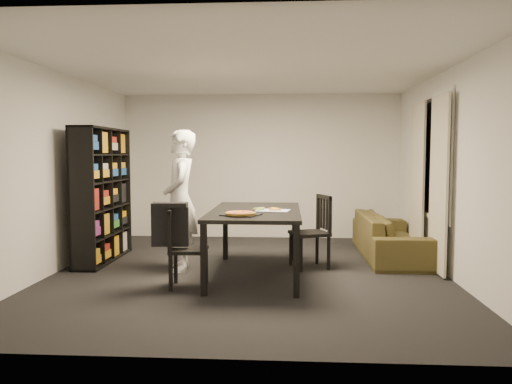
# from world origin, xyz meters

# --- Properties ---
(room) EXTENTS (5.01, 5.51, 2.61)m
(room) POSITION_xyz_m (0.00, 0.00, 1.30)
(room) COLOR black
(room) RESTS_ON ground
(window_pane) EXTENTS (0.02, 1.40, 1.60)m
(window_pane) POSITION_xyz_m (2.48, 0.60, 1.50)
(window_pane) COLOR black
(window_pane) RESTS_ON room
(window_frame) EXTENTS (0.03, 1.52, 1.72)m
(window_frame) POSITION_xyz_m (2.48, 0.60, 1.50)
(window_frame) COLOR white
(window_frame) RESTS_ON room
(curtain_left) EXTENTS (0.03, 0.70, 2.25)m
(curtain_left) POSITION_xyz_m (2.40, 0.08, 1.15)
(curtain_left) COLOR beige
(curtain_left) RESTS_ON room
(curtain_right) EXTENTS (0.03, 0.70, 2.25)m
(curtain_right) POSITION_xyz_m (2.40, 1.12, 1.15)
(curtain_right) COLOR beige
(curtain_right) RESTS_ON room
(bookshelf) EXTENTS (0.35, 1.50, 1.90)m
(bookshelf) POSITION_xyz_m (-2.16, 0.60, 0.95)
(bookshelf) COLOR black
(bookshelf) RESTS_ON room
(dining_table) EXTENTS (1.11, 1.99, 0.83)m
(dining_table) POSITION_xyz_m (0.09, -0.15, 0.76)
(dining_table) COLOR black
(dining_table) RESTS_ON room
(chair_left) EXTENTS (0.45, 0.45, 0.91)m
(chair_left) POSITION_xyz_m (-0.73, -0.76, 0.52)
(chair_left) COLOR black
(chair_left) RESTS_ON room
(chair_right) EXTENTS (0.58, 0.58, 0.98)m
(chair_right) POSITION_xyz_m (0.88, 0.36, 0.56)
(chair_right) COLOR black
(chair_right) RESTS_ON room
(draped_jacket) EXTENTS (0.43, 0.20, 0.50)m
(draped_jacket) POSITION_xyz_m (-0.85, -0.77, 0.75)
(draped_jacket) COLOR black
(draped_jacket) RESTS_ON chair_left
(person) EXTENTS (0.58, 0.75, 1.85)m
(person) POSITION_xyz_m (-0.92, 0.10, 0.92)
(person) COLOR white
(person) RESTS_ON room
(baking_tray) EXTENTS (0.49, 0.44, 0.01)m
(baking_tray) POSITION_xyz_m (-0.04, -0.69, 0.84)
(baking_tray) COLOR black
(baking_tray) RESTS_ON dining_table
(pepperoni_pizza) EXTENTS (0.35, 0.35, 0.03)m
(pepperoni_pizza) POSITION_xyz_m (-0.04, -0.73, 0.86)
(pepperoni_pizza) COLOR olive
(pepperoni_pizza) RESTS_ON dining_table
(kitchen_towel) EXTENTS (0.44, 0.36, 0.01)m
(kitchen_towel) POSITION_xyz_m (0.31, -0.23, 0.84)
(kitchen_towel) COLOR white
(kitchen_towel) RESTS_ON dining_table
(pizza_slices) EXTENTS (0.46, 0.43, 0.01)m
(pizza_slices) POSITION_xyz_m (0.23, -0.15, 0.85)
(pizza_slices) COLOR gold
(pizza_slices) RESTS_ON dining_table
(sofa) EXTENTS (0.85, 2.18, 0.64)m
(sofa) POSITION_xyz_m (2.03, 1.09, 0.32)
(sofa) COLOR #3D3018
(sofa) RESTS_ON room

